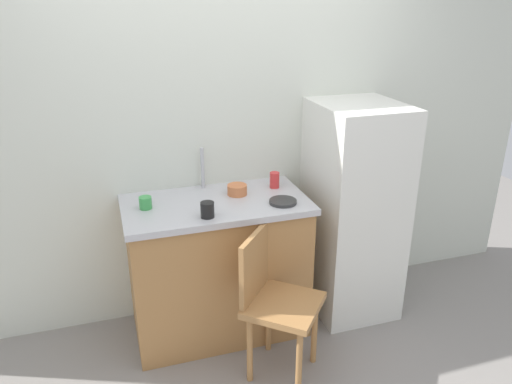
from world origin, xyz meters
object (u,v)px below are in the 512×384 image
(refrigerator, at_px, (353,211))
(cup_red, at_px, (275,180))
(cup_black, at_px, (207,210))
(hotplate, at_px, (283,202))
(chair, at_px, (274,299))
(cup_green, at_px, (145,203))
(terracotta_bowl, at_px, (237,190))

(refrigerator, distance_m, cup_red, 0.60)
(cup_red, relative_size, cup_black, 1.14)
(hotplate, bearing_deg, cup_red, 81.52)
(refrigerator, xyz_separation_m, chair, (-0.75, -0.49, -0.25))
(cup_green, bearing_deg, cup_red, 6.14)
(cup_red, bearing_deg, chair, -109.43)
(terracotta_bowl, distance_m, cup_green, 0.59)
(terracotta_bowl, distance_m, hotplate, 0.32)
(terracotta_bowl, xyz_separation_m, cup_black, (-0.26, -0.28, 0.01))
(refrigerator, xyz_separation_m, cup_red, (-0.54, 0.12, 0.24))
(chair, height_order, cup_red, cup_red)
(terracotta_bowl, xyz_separation_m, cup_green, (-0.58, -0.05, 0.00))
(refrigerator, distance_m, cup_black, 1.11)
(hotplate, height_order, cup_black, cup_black)
(hotplate, bearing_deg, cup_black, -173.05)
(hotplate, xyz_separation_m, cup_black, (-0.49, -0.06, 0.04))
(terracotta_bowl, distance_m, cup_red, 0.27)
(cup_green, bearing_deg, cup_black, -35.57)
(refrigerator, bearing_deg, cup_black, -169.17)
(hotplate, bearing_deg, refrigerator, 14.04)
(refrigerator, height_order, hotplate, refrigerator)
(cup_black, xyz_separation_m, cup_green, (-0.33, 0.23, -0.01))
(refrigerator, xyz_separation_m, terracotta_bowl, (-0.81, 0.08, 0.22))
(cup_green, bearing_deg, terracotta_bowl, 4.70)
(cup_red, distance_m, cup_black, 0.62)
(hotplate, height_order, cup_red, cup_red)
(chair, xyz_separation_m, cup_red, (0.22, 0.61, 0.49))
(terracotta_bowl, bearing_deg, refrigerator, -5.59)
(terracotta_bowl, height_order, hotplate, terracotta_bowl)
(refrigerator, height_order, terracotta_bowl, refrigerator)
(refrigerator, relative_size, terracotta_bowl, 11.80)
(refrigerator, bearing_deg, terracotta_bowl, 174.41)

